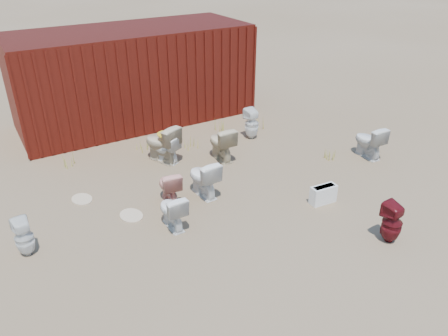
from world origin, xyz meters
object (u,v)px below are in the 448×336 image
toilet_back_beige_left (162,143)px  toilet_back_yellowlid (166,148)px  toilet_back_beige_right (221,143)px  toilet_front_pink (169,186)px  toilet_front_maroon (392,223)px  toilet_back_e (252,124)px  shipping_container (134,75)px  toilet_back_a (24,237)px  loose_tank (323,194)px  toilet_front_e (369,141)px  toilet_front_a (172,211)px  toilet_front_c (203,178)px

toilet_back_beige_left → toilet_back_yellowlid: size_ratio=1.33×
toilet_back_beige_right → toilet_front_pink: bearing=32.9°
toilet_front_maroon → toilet_back_beige_right: 4.07m
toilet_back_yellowlid → toilet_back_e: size_ratio=0.85×
toilet_front_maroon → toilet_back_e: 4.61m
shipping_container → toilet_back_yellowlid: bearing=-98.1°
shipping_container → toilet_front_pink: size_ratio=9.20×
toilet_back_a → toilet_back_yellowlid: (3.20, 1.79, 0.00)m
toilet_front_pink → toilet_back_yellowlid: bearing=-104.7°
toilet_back_e → toilet_back_beige_right: bearing=27.1°
toilet_front_pink → loose_tank: (2.43, -1.53, -0.15)m
toilet_back_yellowlid → toilet_back_beige_right: bearing=130.8°
loose_tank → shipping_container: bearing=108.4°
toilet_back_yellowlid → toilet_back_e: bearing=157.6°
shipping_container → toilet_back_a: 5.90m
toilet_back_beige_right → toilet_back_e: toilet_back_beige_right is taller
toilet_front_e → toilet_back_yellowlid: size_ratio=1.17×
toilet_back_a → toilet_back_beige_right: toilet_back_beige_right is taller
shipping_container → loose_tank: 6.10m
toilet_front_a → toilet_back_yellowlid: toilet_front_a is taller
loose_tank → toilet_front_maroon: bearing=-79.9°
toilet_front_c → toilet_front_e: same height
toilet_front_a → toilet_front_pink: same height
toilet_front_a → toilet_back_yellowlid: size_ratio=1.01×
toilet_front_a → toilet_back_e: (3.26, 2.41, 0.05)m
loose_tank → toilet_back_a: bearing=170.8°
toilet_front_c → toilet_back_e: (2.31, 1.76, 0.00)m
loose_tank → toilet_front_e: bearing=28.3°
toilet_front_pink → toilet_back_beige_left: 1.71m
toilet_front_a → toilet_front_c: bearing=-145.7°
toilet_back_yellowlid → loose_tank: 3.55m
shipping_container → toilet_back_beige_left: 2.85m
toilet_front_pink → toilet_back_yellowlid: 1.65m
toilet_back_yellowlid → loose_tank: bearing=95.6°
toilet_front_pink → loose_tank: size_ratio=1.30×
toilet_front_maroon → toilet_back_a: size_ratio=1.12×
toilet_back_beige_right → loose_tank: (0.70, -2.55, -0.21)m
toilet_front_e → toilet_back_beige_right: (-2.89, 1.60, 0.01)m
toilet_back_yellowlid → toilet_front_a: bearing=43.0°
shipping_container → loose_tank: bearing=-76.5°
toilet_front_a → toilet_front_c: 1.16m
toilet_front_maroon → toilet_back_e: (0.40, 4.59, 0.02)m
toilet_back_beige_left → toilet_front_a: bearing=48.3°
toilet_front_a → toilet_back_yellowlid: (0.93, 2.30, -0.00)m
toilet_front_e → toilet_back_a: 7.21m
toilet_back_yellowlid → toilet_front_maroon: bearing=88.3°
shipping_container → toilet_back_a: bearing=-128.1°
toilet_back_yellowlid → toilet_back_e: toilet_back_e is taller
shipping_container → toilet_back_a: shipping_container is taller
shipping_container → toilet_front_c: shipping_container is taller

